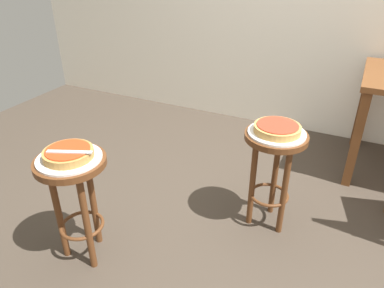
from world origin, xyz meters
TOP-DOWN VIEW (x-y plane):
  - ground_plane at (0.00, 0.00)m, footprint 6.00×6.00m
  - stool_foreground at (-0.82, -0.58)m, footprint 0.36×0.36m
  - serving_plate_foreground at (-0.82, -0.58)m, footprint 0.32×0.32m
  - pizza_foreground at (-0.82, -0.58)m, footprint 0.24×0.24m
  - stool_middle at (0.04, 0.14)m, footprint 0.36×0.36m
  - serving_plate_middle at (0.04, 0.14)m, footprint 0.33×0.33m
  - pizza_middle at (0.04, 0.14)m, footprint 0.26×0.26m
  - pizza_server_knife at (-0.79, -0.60)m, footprint 0.21×0.11m

SIDE VIEW (x-z plane):
  - ground_plane at x=0.00m, z-range 0.00..0.00m
  - stool_foreground at x=-0.82m, z-range 0.15..0.78m
  - stool_middle at x=0.04m, z-range 0.15..0.78m
  - serving_plate_foreground at x=-0.82m, z-range 0.63..0.64m
  - serving_plate_middle at x=0.04m, z-range 0.63..0.64m
  - pizza_foreground at x=-0.82m, z-range 0.64..0.69m
  - pizza_middle at x=0.04m, z-range 0.64..0.69m
  - pizza_server_knife at x=-0.79m, z-range 0.69..0.70m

